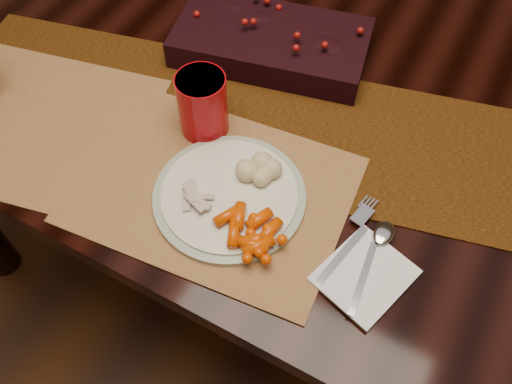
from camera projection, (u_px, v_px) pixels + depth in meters
The scene contains 14 objects.
floor at pixel (305, 269), 1.66m from camera, with size 5.00×5.00×0.00m, color black.
dining_table at pixel (317, 202), 1.34m from camera, with size 1.80×1.00×0.75m, color black.
table_runner at pixel (339, 139), 0.97m from camera, with size 1.50×0.31×0.00m, color black.
centerpiece at pixel (271, 39), 1.06m from camera, with size 0.38×0.19×0.08m, color black, non-canonical shape.
placemat_main at pixel (213, 189), 0.91m from camera, with size 0.45×0.33×0.00m, color olive.
placemat_second at pixel (20, 119), 1.00m from camera, with size 0.46×0.34×0.00m, color #95613E.
dinner_plate at pixel (229, 196), 0.89m from camera, with size 0.25×0.25×0.01m, color silver.
baby_carrots at pixel (245, 228), 0.84m from camera, with size 0.10×0.08×0.02m, color #D74200, non-canonical shape.
mashed_potatoes at pixel (258, 168), 0.89m from camera, with size 0.07×0.07×0.04m, color beige, non-canonical shape.
turkey_shreds at pixel (194, 196), 0.87m from camera, with size 0.07×0.06×0.02m, color gray, non-canonical shape.
napkin at pixel (365, 275), 0.82m from camera, with size 0.12×0.13×0.00m, color white.
fork at pixel (348, 243), 0.84m from camera, with size 0.02×0.16×0.00m, color silver, non-canonical shape.
spoon at pixel (370, 263), 0.82m from camera, with size 0.03×0.16×0.00m, color silver, non-canonical shape.
red_cup at pixel (203, 104), 0.93m from camera, with size 0.09×0.09×0.12m, color #AF060D.
Camera 1 is at (0.22, -0.72, 1.50)m, focal length 38.00 mm.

